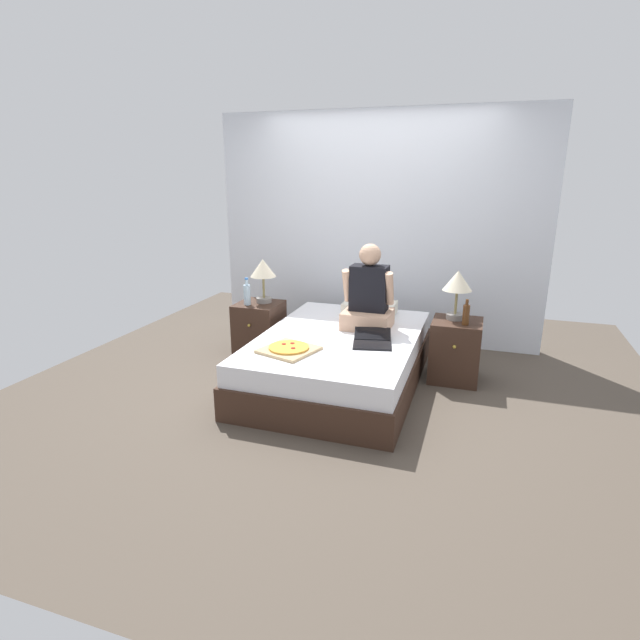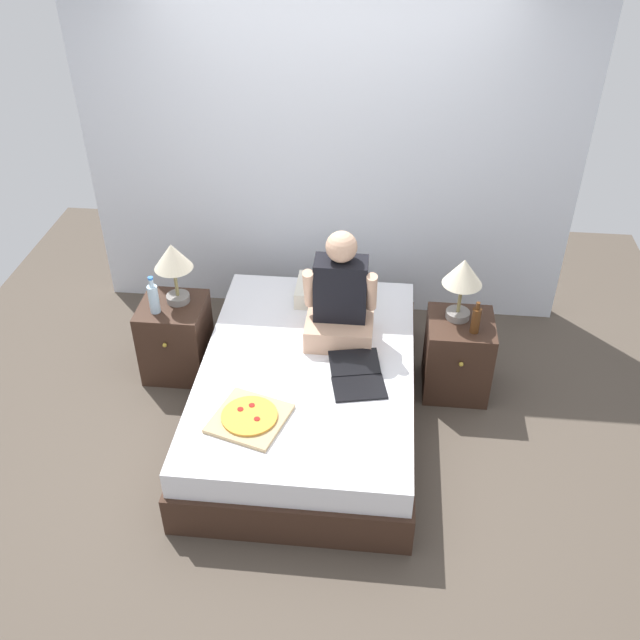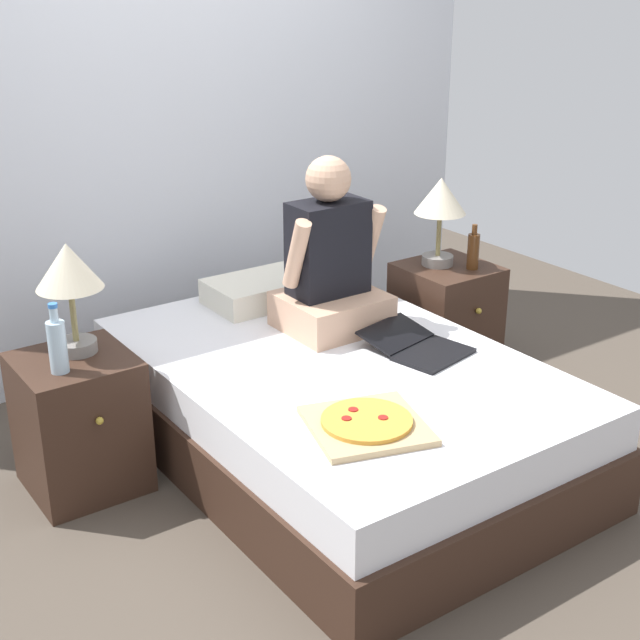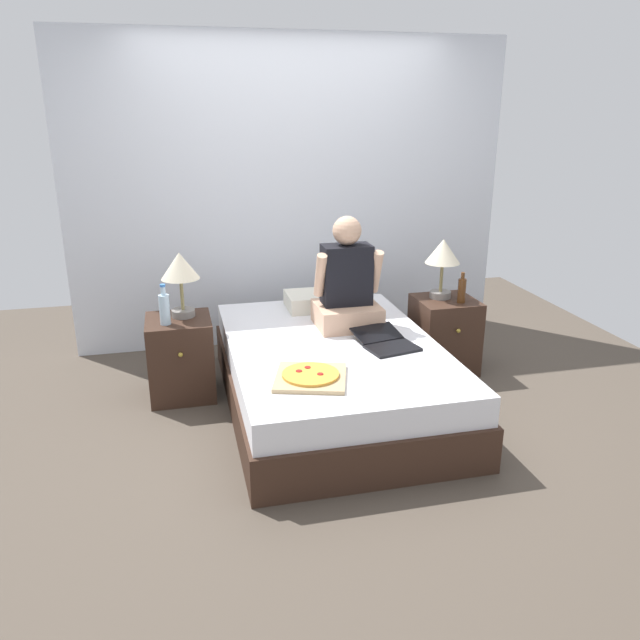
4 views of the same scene
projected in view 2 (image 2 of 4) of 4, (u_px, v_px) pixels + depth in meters
ground_plane at (308, 416)px, 4.82m from camera, size 5.62×5.62×0.00m
wall_back at (328, 159)px, 5.21m from camera, size 3.62×0.12×2.50m
bed at (308, 391)px, 4.68m from camera, size 1.39×2.08×0.46m
nightstand_left at (176, 338)px, 5.06m from camera, size 0.44×0.47×0.57m
lamp_on_left_nightstand at (173, 261)px, 4.74m from camera, size 0.26×0.26×0.45m
water_bottle at (154, 298)px, 4.76m from camera, size 0.07×0.07×0.28m
nightstand_right at (457, 355)px, 4.90m from camera, size 0.44×0.47×0.57m
lamp_on_right_nightstand at (463, 276)px, 4.58m from camera, size 0.26×0.26×0.45m
beer_bottle at (476, 320)px, 4.59m from camera, size 0.06×0.06×0.23m
pillow at (333, 291)px, 5.11m from camera, size 0.52×0.34×0.12m
person_seated at (340, 301)px, 4.62m from camera, size 0.47×0.40×0.78m
laptop at (358, 379)px, 4.39m from camera, size 0.40×0.47×0.07m
pizza_box at (250, 418)px, 4.12m from camera, size 0.50×0.50×0.04m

